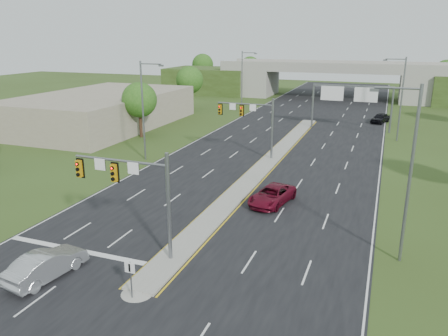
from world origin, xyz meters
TOP-DOWN VIEW (x-y plane):
  - ground at (0.00, 0.00)m, footprint 240.00×240.00m
  - road at (0.00, 35.00)m, footprint 24.00×160.00m
  - median at (0.00, 23.00)m, footprint 2.00×54.00m
  - median_nose at (0.00, -4.00)m, footprint 2.00×2.00m
  - lane_markings at (-0.60, 28.91)m, footprint 23.72×160.00m
  - signal_mast_near at (-2.26, -0.07)m, footprint 6.62×0.60m
  - signal_mast_far at (-2.26, 24.93)m, footprint 6.62×0.60m
  - keep_right_sign at (0.00, -4.53)m, footprint 0.60×0.13m
  - sign_gantry at (6.68, 44.92)m, footprint 11.58×0.44m
  - overpass at (0.00, 80.00)m, footprint 80.00×14.00m
  - lightpole_l_mid at (-13.30, 20.00)m, footprint 2.85×0.25m
  - lightpole_l_far at (-13.30, 55.00)m, footprint 2.85×0.25m
  - lightpole_r_near at (13.30, 5.00)m, footprint 2.85×0.25m
  - lightpole_r_far at (13.30, 40.00)m, footprint 2.85×0.25m
  - tree_l_near at (-20.00, 30.00)m, footprint 4.80×4.80m
  - tree_l_mid at (-24.00, 55.00)m, footprint 5.20×5.20m
  - tree_back_a at (-38.00, 94.00)m, footprint 6.00×6.00m
  - tree_back_b at (-24.00, 94.00)m, footprint 5.60×5.60m
  - tree_back_c at (24.00, 94.00)m, footprint 5.60×5.60m
  - commercial_building at (-30.00, 35.00)m, footprint 18.00×30.00m
  - car_silver at (-5.78, -4.36)m, footprint 2.42×5.17m
  - car_far_a at (3.53, 11.65)m, footprint 3.48×5.74m
  - car_far_c at (11.00, 52.67)m, footprint 3.28×4.89m

SIDE VIEW (x-z plane):
  - ground at x=0.00m, z-range 0.00..0.00m
  - road at x=0.00m, z-range 0.00..0.02m
  - lane_markings at x=-0.60m, z-range 0.02..0.03m
  - median at x=0.00m, z-range 0.02..0.18m
  - median_nose at x=0.00m, z-range 0.02..0.18m
  - car_far_a at x=3.53m, z-range 0.02..1.51m
  - car_far_c at x=11.00m, z-range 0.02..1.57m
  - car_silver at x=-5.78m, z-range 0.02..1.66m
  - keep_right_sign at x=0.00m, z-range 0.42..2.62m
  - commercial_building at x=-30.00m, z-range 0.00..5.00m
  - overpass at x=0.00m, z-range -0.50..7.60m
  - signal_mast_near at x=-2.26m, z-range 1.23..8.23m
  - signal_mast_far at x=-2.26m, z-range 1.23..8.23m
  - tree_l_near at x=-20.00m, z-range 1.38..8.98m
  - sign_gantry at x=6.68m, z-range 1.90..8.58m
  - tree_l_mid at x=-24.00m, z-range 1.44..9.57m
  - tree_back_b at x=-24.00m, z-range 1.35..9.67m
  - tree_back_c at x=24.00m, z-range 1.35..9.67m
  - tree_back_a at x=-38.00m, z-range 1.41..10.26m
  - lightpole_l_mid at x=-13.30m, z-range 0.60..11.60m
  - lightpole_l_far at x=-13.30m, z-range 0.60..11.60m
  - lightpole_r_near at x=13.30m, z-range 0.60..11.60m
  - lightpole_r_far at x=13.30m, z-range 0.60..11.60m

